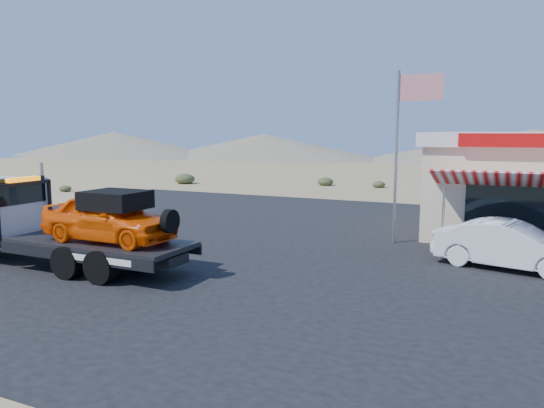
% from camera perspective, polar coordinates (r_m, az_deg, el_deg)
% --- Properties ---
extents(ground, '(120.00, 120.00, 0.00)m').
position_cam_1_polar(ground, '(16.96, -6.27, -5.72)').
color(ground, '#8C764F').
rests_on(ground, ground).
extents(asphalt_lot, '(32.00, 24.00, 0.02)m').
position_cam_1_polar(asphalt_lot, '(18.72, 3.81, -4.36)').
color(asphalt_lot, black).
rests_on(asphalt_lot, ground).
extents(tow_truck, '(7.70, 2.28, 2.58)m').
position_cam_1_polar(tow_truck, '(16.65, -21.69, -1.61)').
color(tow_truck, black).
rests_on(tow_truck, asphalt_lot).
extents(white_sedan, '(4.40, 2.34, 1.38)m').
position_cam_1_polar(white_sedan, '(16.74, 24.25, -4.07)').
color(white_sedan, silver).
rests_on(white_sedan, asphalt_lot).
extents(flagpole, '(1.55, 0.10, 6.00)m').
position_cam_1_polar(flagpole, '(18.91, 13.97, 7.02)').
color(flagpole, '#99999E').
rests_on(flagpole, asphalt_lot).
extents(desert_scrub, '(20.36, 31.75, 0.80)m').
position_cam_1_polar(desert_scrub, '(33.26, -15.60, 1.29)').
color(desert_scrub, '#373C20').
rests_on(desert_scrub, ground).
extents(distant_hills, '(126.00, 48.00, 4.20)m').
position_cam_1_polar(distant_hills, '(71.62, 10.29, 6.10)').
color(distant_hills, '#726B59').
rests_on(distant_hills, ground).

